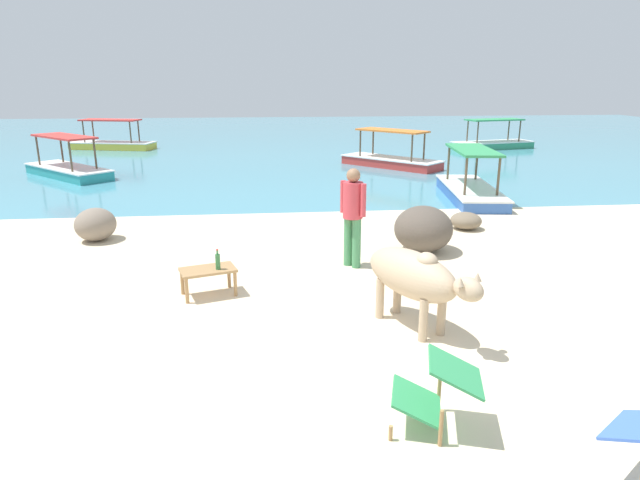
{
  "coord_description": "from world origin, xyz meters",
  "views": [
    {
      "loc": [
        -0.47,
        -5.31,
        3.01
      ],
      "look_at": [
        0.38,
        3.0,
        0.55
      ],
      "focal_mm": 30.8,
      "sensor_mm": 36.0,
      "label": 1
    }
  ],
  "objects_px": {
    "person_standing": "(353,210)",
    "boat_red": "(391,159)",
    "boat_teal": "(68,168)",
    "low_bench_table": "(208,273)",
    "deck_chair_near": "(435,388)",
    "bottle": "(218,261)",
    "boat_yellow": "(113,143)",
    "cow": "(414,276)",
    "boat_green": "(493,142)",
    "boat_blue": "(470,188)"
  },
  "relations": [
    {
      "from": "bottle",
      "to": "deck_chair_near",
      "type": "bearing_deg",
      "value": -57.39
    },
    {
      "from": "boat_green",
      "to": "boat_yellow",
      "type": "height_order",
      "value": "same"
    },
    {
      "from": "bottle",
      "to": "person_standing",
      "type": "relative_size",
      "value": 0.18
    },
    {
      "from": "boat_yellow",
      "to": "cow",
      "type": "bearing_deg",
      "value": -52.19
    },
    {
      "from": "bottle",
      "to": "boat_blue",
      "type": "distance_m",
      "value": 8.53
    },
    {
      "from": "cow",
      "to": "boat_teal",
      "type": "distance_m",
      "value": 14.34
    },
    {
      "from": "bottle",
      "to": "person_standing",
      "type": "height_order",
      "value": "person_standing"
    },
    {
      "from": "low_bench_table",
      "to": "boat_blue",
      "type": "bearing_deg",
      "value": 27.39
    },
    {
      "from": "low_bench_table",
      "to": "boat_yellow",
      "type": "relative_size",
      "value": 0.22
    },
    {
      "from": "person_standing",
      "to": "boat_teal",
      "type": "height_order",
      "value": "person_standing"
    },
    {
      "from": "boat_red",
      "to": "boat_blue",
      "type": "bearing_deg",
      "value": -34.0
    },
    {
      "from": "cow",
      "to": "bottle",
      "type": "distance_m",
      "value": 2.78
    },
    {
      "from": "person_standing",
      "to": "boat_teal",
      "type": "distance_m",
      "value": 12.22
    },
    {
      "from": "boat_red",
      "to": "boat_teal",
      "type": "xyz_separation_m",
      "value": [
        -10.65,
        -0.94,
        0.0
      ]
    },
    {
      "from": "deck_chair_near",
      "to": "person_standing",
      "type": "bearing_deg",
      "value": -73.73
    },
    {
      "from": "bottle",
      "to": "boat_yellow",
      "type": "xyz_separation_m",
      "value": [
        -5.94,
        17.8,
        -0.27
      ]
    },
    {
      "from": "person_standing",
      "to": "boat_teal",
      "type": "xyz_separation_m",
      "value": [
        -7.59,
        9.56,
        -0.7
      ]
    },
    {
      "from": "deck_chair_near",
      "to": "boat_blue",
      "type": "xyz_separation_m",
      "value": [
        3.85,
        9.39,
        -0.13
      ]
    },
    {
      "from": "cow",
      "to": "person_standing",
      "type": "bearing_deg",
      "value": 161.29
    },
    {
      "from": "person_standing",
      "to": "boat_red",
      "type": "xyz_separation_m",
      "value": [
        3.06,
        10.5,
        -0.7
      ]
    },
    {
      "from": "cow",
      "to": "bottle",
      "type": "bearing_deg",
      "value": -145.5
    },
    {
      "from": "boat_yellow",
      "to": "boat_green",
      "type": "bearing_deg",
      "value": 8.77
    },
    {
      "from": "low_bench_table",
      "to": "boat_red",
      "type": "bearing_deg",
      "value": 48.03
    },
    {
      "from": "deck_chair_near",
      "to": "person_standing",
      "type": "xyz_separation_m",
      "value": [
        -0.03,
        4.38,
        0.56
      ]
    },
    {
      "from": "person_standing",
      "to": "boat_blue",
      "type": "distance_m",
      "value": 6.38
    },
    {
      "from": "boat_teal",
      "to": "boat_yellow",
      "type": "xyz_separation_m",
      "value": [
        -0.43,
        7.17,
        0.0
      ]
    },
    {
      "from": "low_bench_table",
      "to": "deck_chair_near",
      "type": "height_order",
      "value": "deck_chair_near"
    },
    {
      "from": "person_standing",
      "to": "boat_teal",
      "type": "bearing_deg",
      "value": -92.3
    },
    {
      "from": "cow",
      "to": "bottle",
      "type": "height_order",
      "value": "cow"
    },
    {
      "from": "cow",
      "to": "boat_green",
      "type": "relative_size",
      "value": 0.46
    },
    {
      "from": "boat_red",
      "to": "boat_teal",
      "type": "height_order",
      "value": "same"
    },
    {
      "from": "boat_blue",
      "to": "boat_green",
      "type": "relative_size",
      "value": 0.99
    },
    {
      "from": "low_bench_table",
      "to": "deck_chair_near",
      "type": "xyz_separation_m",
      "value": [
        2.26,
        -3.34,
        0.05
      ]
    },
    {
      "from": "low_bench_table",
      "to": "deck_chair_near",
      "type": "relative_size",
      "value": 0.97
    },
    {
      "from": "cow",
      "to": "boat_blue",
      "type": "xyz_separation_m",
      "value": [
        3.51,
        7.38,
        -0.43
      ]
    },
    {
      "from": "low_bench_table",
      "to": "person_standing",
      "type": "xyz_separation_m",
      "value": [
        2.23,
        1.04,
        0.61
      ]
    },
    {
      "from": "boat_blue",
      "to": "boat_red",
      "type": "xyz_separation_m",
      "value": [
        -0.82,
        5.48,
        0.0
      ]
    },
    {
      "from": "low_bench_table",
      "to": "person_standing",
      "type": "relative_size",
      "value": 0.53
    },
    {
      "from": "deck_chair_near",
      "to": "boat_red",
      "type": "bearing_deg",
      "value": -85.67
    },
    {
      "from": "deck_chair_near",
      "to": "boat_blue",
      "type": "relative_size",
      "value": 0.23
    },
    {
      "from": "boat_red",
      "to": "cow",
      "type": "bearing_deg",
      "value": -54.33
    },
    {
      "from": "bottle",
      "to": "boat_teal",
      "type": "relative_size",
      "value": 0.09
    },
    {
      "from": "boat_teal",
      "to": "boat_green",
      "type": "bearing_deg",
      "value": 64.73
    },
    {
      "from": "boat_yellow",
      "to": "person_standing",
      "type": "bearing_deg",
      "value": -50.31
    },
    {
      "from": "deck_chair_near",
      "to": "bottle",
      "type": "bearing_deg",
      "value": -41.55
    },
    {
      "from": "boat_red",
      "to": "boat_green",
      "type": "bearing_deg",
      "value": 86.96
    },
    {
      "from": "boat_green",
      "to": "boat_yellow",
      "type": "distance_m",
      "value": 16.81
    },
    {
      "from": "cow",
      "to": "boat_yellow",
      "type": "xyz_separation_m",
      "value": [
        -8.39,
        19.09,
        -0.43
      ]
    },
    {
      "from": "person_standing",
      "to": "boat_red",
      "type": "height_order",
      "value": "person_standing"
    },
    {
      "from": "cow",
      "to": "boat_blue",
      "type": "height_order",
      "value": "boat_blue"
    }
  ]
}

